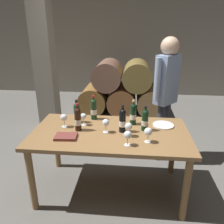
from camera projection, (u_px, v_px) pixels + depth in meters
ground_plane at (110, 188)px, 2.70m from camera, size 14.00×14.00×0.00m
cellar_back_wall at (126, 43)px, 6.10m from camera, size 10.00×0.24×2.80m
barrel_stack at (122, 90)px, 4.93m from camera, size 1.86×0.90×1.15m
stone_pillar at (44, 59)px, 3.83m from camera, size 0.32×0.32×2.60m
dining_table at (110, 139)px, 2.46m from camera, size 1.70×0.90×0.76m
wine_bottle_0 at (78, 119)px, 2.41m from camera, size 0.07×0.07×0.31m
wine_bottle_1 at (133, 114)px, 2.56m from camera, size 0.07×0.07×0.30m
wine_bottle_2 at (122, 120)px, 2.38m from camera, size 0.07×0.07×0.31m
wine_bottle_3 at (94, 109)px, 2.71m from camera, size 0.07×0.07×0.30m
wine_bottle_4 at (77, 113)px, 2.62m from camera, size 0.07×0.07×0.28m
wine_bottle_5 at (145, 120)px, 2.42m from camera, size 0.07×0.07×0.28m
wine_glass_0 at (83, 117)px, 2.55m from camera, size 0.07×0.07×0.15m
wine_glass_1 at (148, 132)px, 2.17m from camera, size 0.08×0.08×0.15m
wine_glass_2 at (106, 123)px, 2.37m from camera, size 0.08×0.08×0.15m
wine_glass_3 at (128, 135)px, 2.11m from camera, size 0.08×0.08×0.15m
wine_glass_4 at (64, 118)px, 2.50m from camera, size 0.08×0.08×0.15m
wine_glass_5 at (129, 127)px, 2.28m from camera, size 0.08×0.08×0.15m
tasting_notebook at (66, 137)px, 2.28m from camera, size 0.23×0.17×0.03m
serving_plate at (163, 125)px, 2.57m from camera, size 0.24×0.24×0.01m
sommelier_presenting at (166, 89)px, 2.96m from camera, size 0.36×0.39×1.72m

